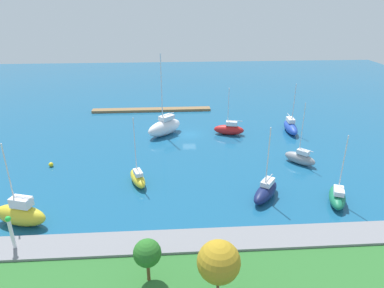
% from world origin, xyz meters
% --- Properties ---
extents(water, '(160.00, 160.00, 0.00)m').
position_xyz_m(water, '(0.00, 0.00, 0.00)').
color(water, '#19567F').
rests_on(water, ground).
extents(pier_dock, '(27.18, 2.09, 0.55)m').
position_xyz_m(pier_dock, '(7.79, -15.42, 0.27)').
color(pier_dock, olive).
rests_on(pier_dock, ground).
extents(breakwater, '(59.67, 3.72, 1.11)m').
position_xyz_m(breakwater, '(0.00, 32.56, 0.55)').
color(breakwater, gray).
rests_on(breakwater, ground).
extents(harbor_beacon, '(0.56, 0.56, 3.73)m').
position_xyz_m(harbor_beacon, '(19.61, 32.56, 3.26)').
color(harbor_beacon, silver).
rests_on(harbor_beacon, breakwater).
extents(park_tree_west, '(2.50, 2.50, 4.28)m').
position_xyz_m(park_tree_west, '(5.89, 37.56, 3.86)').
color(park_tree_west, brown).
rests_on(park_tree_west, shoreline_park).
extents(park_tree_center, '(3.53, 3.53, 5.99)m').
position_xyz_m(park_tree_center, '(0.02, 40.38, 5.07)').
color(park_tree_center, brown).
rests_on(park_tree_center, shoreline_park).
extents(sailboat_yellow_east_end, '(6.81, 3.96, 10.24)m').
position_xyz_m(sailboat_yellow_east_end, '(21.09, 27.12, 1.46)').
color(sailboat_yellow_east_end, yellow).
rests_on(sailboat_yellow_east_end, water).
extents(sailboat_blue_lone_north, '(2.37, 6.82, 9.69)m').
position_xyz_m(sailboat_blue_lone_north, '(-19.80, 0.03, 1.12)').
color(sailboat_blue_lone_north, '#2347B2').
rests_on(sailboat_blue_lone_north, water).
extents(sailboat_green_off_beacon, '(3.95, 6.03, 9.25)m').
position_xyz_m(sailboat_green_off_beacon, '(-17.50, 25.12, 0.96)').
color(sailboat_green_off_beacon, '#19724C').
rests_on(sailboat_green_off_beacon, water).
extents(sailboat_white_far_north, '(7.60, 7.41, 15.38)m').
position_xyz_m(sailboat_white_far_north, '(4.70, -0.24, 1.61)').
color(sailboat_white_far_north, white).
rests_on(sailboat_white_far_north, water).
extents(sailboat_red_along_channel, '(6.03, 3.24, 9.08)m').
position_xyz_m(sailboat_red_along_channel, '(-7.65, 0.44, 1.08)').
color(sailboat_red_along_channel, red).
rests_on(sailboat_red_along_channel, water).
extents(sailboat_gray_west_end, '(4.78, 4.89, 9.94)m').
position_xyz_m(sailboat_gray_west_end, '(-16.76, 13.71, 1.02)').
color(sailboat_gray_west_end, gray).
rests_on(sailboat_gray_west_end, water).
extents(sailboat_navy_outer_mooring, '(5.27, 6.14, 10.06)m').
position_xyz_m(sailboat_navy_outer_mooring, '(-8.63, 23.41, 1.05)').
color(sailboat_navy_outer_mooring, '#141E4C').
rests_on(sailboat_navy_outer_mooring, water).
extents(sailboat_yellow_near_pier, '(3.31, 5.47, 9.76)m').
position_xyz_m(sailboat_yellow_near_pier, '(8.37, 18.43, 0.95)').
color(sailboat_yellow_near_pier, yellow).
rests_on(sailboat_yellow_near_pier, water).
extents(mooring_buoy_yellow, '(0.71, 0.71, 0.71)m').
position_xyz_m(mooring_buoy_yellow, '(22.33, 12.14, 0.35)').
color(mooring_buoy_yellow, yellow).
rests_on(mooring_buoy_yellow, water).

